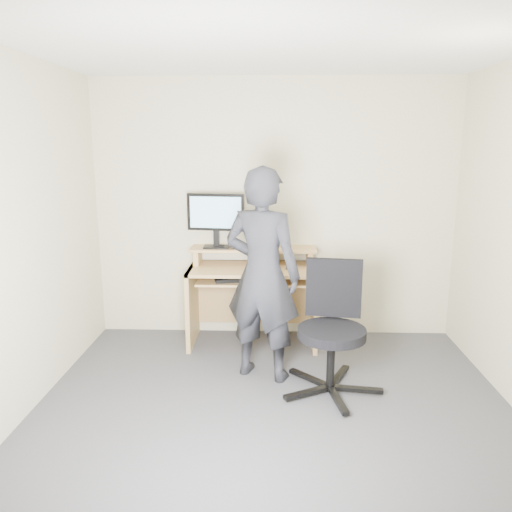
# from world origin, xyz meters

# --- Properties ---
(ground) EXTENTS (3.50, 3.50, 0.00)m
(ground) POSITION_xyz_m (0.00, 0.00, 0.00)
(ground) COLOR #49494D
(ground) RESTS_ON ground
(back_wall) EXTENTS (3.50, 0.02, 2.50)m
(back_wall) POSITION_xyz_m (0.00, 1.75, 1.25)
(back_wall) COLOR beige
(back_wall) RESTS_ON ground
(ceiling) EXTENTS (3.50, 3.50, 0.02)m
(ceiling) POSITION_xyz_m (0.00, 0.00, 2.50)
(ceiling) COLOR white
(ceiling) RESTS_ON back_wall
(desk) EXTENTS (1.20, 0.60, 0.91)m
(desk) POSITION_xyz_m (-0.20, 1.53, 0.55)
(desk) COLOR tan
(desk) RESTS_ON ground
(monitor) EXTENTS (0.55, 0.15, 0.52)m
(monitor) POSITION_xyz_m (-0.55, 1.57, 1.22)
(monitor) COLOR black
(monitor) RESTS_ON desk
(external_drive) EXTENTS (0.07, 0.13, 0.20)m
(external_drive) POSITION_xyz_m (-0.14, 1.60, 1.01)
(external_drive) COLOR black
(external_drive) RESTS_ON desk
(travel_mug) EXTENTS (0.10, 0.10, 0.18)m
(travel_mug) POSITION_xyz_m (0.01, 1.60, 1.00)
(travel_mug) COLOR silver
(travel_mug) RESTS_ON desk
(smartphone) EXTENTS (0.08, 0.14, 0.01)m
(smartphone) POSITION_xyz_m (-0.02, 1.56, 0.92)
(smartphone) COLOR black
(smartphone) RESTS_ON desk
(charger) EXTENTS (0.05, 0.05, 0.03)m
(charger) POSITION_xyz_m (-0.50, 1.53, 0.93)
(charger) COLOR black
(charger) RESTS_ON desk
(headphones) EXTENTS (0.20, 0.19, 0.06)m
(headphones) POSITION_xyz_m (-0.26, 1.67, 0.92)
(headphones) COLOR silver
(headphones) RESTS_ON desk
(keyboard) EXTENTS (0.49, 0.28, 0.03)m
(keyboard) POSITION_xyz_m (-0.32, 1.36, 0.67)
(keyboard) COLOR black
(keyboard) RESTS_ON desk
(mouse) EXTENTS (0.11, 0.09, 0.04)m
(mouse) POSITION_xyz_m (0.15, 1.35, 0.77)
(mouse) COLOR black
(mouse) RESTS_ON desk
(office_chair) EXTENTS (0.77, 0.78, 0.98)m
(office_chair) POSITION_xyz_m (0.45, 0.56, 0.54)
(office_chair) COLOR black
(office_chair) RESTS_ON ground
(person) EXTENTS (0.74, 0.61, 1.73)m
(person) POSITION_xyz_m (-0.09, 0.76, 0.86)
(person) COLOR black
(person) RESTS_ON ground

